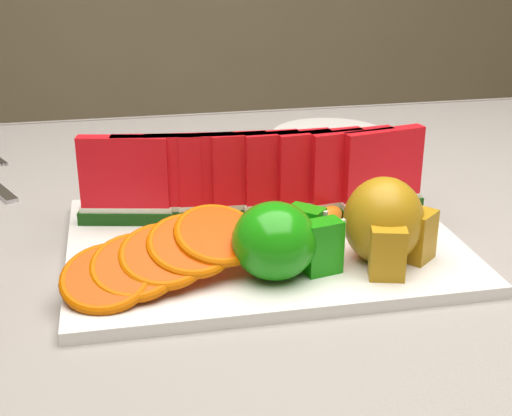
% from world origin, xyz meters
% --- Properties ---
extents(table, '(1.40, 0.90, 0.75)m').
position_xyz_m(table, '(0.00, 0.00, 0.65)').
color(table, '#44321D').
rests_on(table, ground).
extents(tablecloth, '(1.53, 1.03, 0.20)m').
position_xyz_m(tablecloth, '(0.00, 0.00, 0.72)').
color(tablecloth, slate).
rests_on(tablecloth, table).
extents(platter, '(0.40, 0.30, 0.01)m').
position_xyz_m(platter, '(-0.01, -0.05, 0.76)').
color(platter, silver).
rests_on(platter, tablecloth).
extents(apple_cluster, '(0.11, 0.10, 0.07)m').
position_xyz_m(apple_cluster, '(-0.01, -0.13, 0.80)').
color(apple_cluster, '#1E8317').
rests_on(apple_cluster, platter).
extents(pear_cluster, '(0.10, 0.10, 0.09)m').
position_xyz_m(pear_cluster, '(0.09, -0.12, 0.81)').
color(pear_cluster, '#AA961A').
rests_on(pear_cluster, platter).
extents(side_plate, '(0.19, 0.19, 0.01)m').
position_xyz_m(side_plate, '(0.18, 0.32, 0.76)').
color(side_plate, silver).
rests_on(side_plate, tablecloth).
extents(watermelon_row, '(0.39, 0.07, 0.10)m').
position_xyz_m(watermelon_row, '(-0.01, 0.01, 0.82)').
color(watermelon_row, '#0C3B09').
rests_on(watermelon_row, platter).
extents(orange_fan_front, '(0.20, 0.13, 0.06)m').
position_xyz_m(orange_fan_front, '(-0.12, -0.12, 0.80)').
color(orange_fan_front, '#F23503').
rests_on(orange_fan_front, platter).
extents(orange_fan_back, '(0.28, 0.10, 0.04)m').
position_xyz_m(orange_fan_back, '(-0.01, 0.09, 0.79)').
color(orange_fan_back, '#F23503').
rests_on(orange_fan_back, platter).
extents(tangerine_segments, '(0.20, 0.06, 0.02)m').
position_xyz_m(tangerine_segments, '(-0.02, -0.04, 0.78)').
color(tangerine_segments, orange).
rests_on(tangerine_segments, platter).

